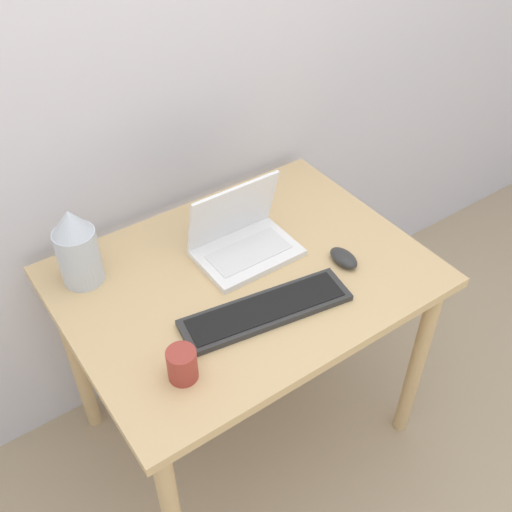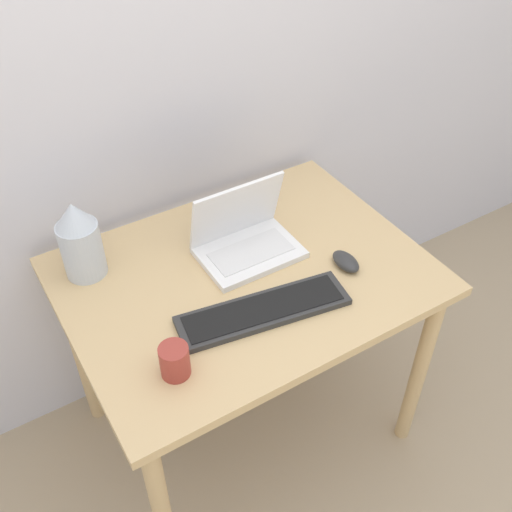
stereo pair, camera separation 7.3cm
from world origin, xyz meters
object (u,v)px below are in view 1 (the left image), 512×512
object	(u,v)px
laptop	(242,238)
mouse	(344,258)
keyboard	(266,310)
mug	(182,365)
vase	(77,247)

from	to	relation	value
laptop	mouse	distance (m)	0.30
keyboard	mouse	distance (m)	0.31
laptop	mug	bearing A→B (deg)	-141.00
keyboard	mouse	world-z (taller)	mouse
laptop	vase	world-z (taller)	vase
keyboard	mouse	size ratio (longest dim) A/B	4.81
mug	keyboard	bearing A→B (deg)	11.26
laptop	vase	distance (m)	0.47
mug	vase	bearing A→B (deg)	97.49
laptop	keyboard	xyz separation A→B (m)	(-0.09, -0.25, -0.04)
vase	mug	bearing A→B (deg)	-82.51
vase	mug	distance (m)	0.47
laptop	mouse	xyz separation A→B (m)	(0.21, -0.21, -0.03)
mouse	mug	size ratio (longest dim) A/B	1.14
mouse	vase	distance (m)	0.76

